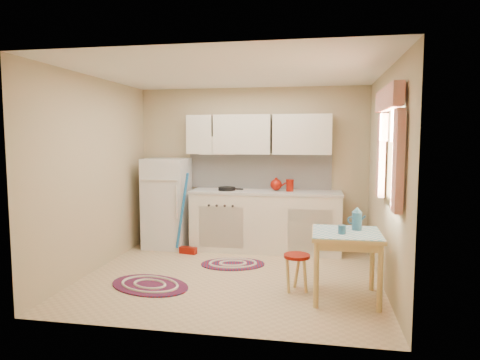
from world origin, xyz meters
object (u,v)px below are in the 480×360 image
Objects in this scene: fridge at (167,203)px; table at (346,266)px; stool at (297,273)px; base_cabinets at (266,222)px.

table is (2.64, -1.76, -0.34)m from fridge.
fridge is 2.71m from stool.
fridge is at bearing 146.31° from table.
fridge is at bearing 142.43° from stool.
base_cabinets is 5.36× the size of stool.
stool is at bearing -37.57° from fridge.
stool is (-0.53, 0.13, -0.15)m from table.
base_cabinets is at bearing 108.35° from stool.
fridge is at bearing -178.16° from base_cabinets.
table is at bearing -59.13° from base_cabinets.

